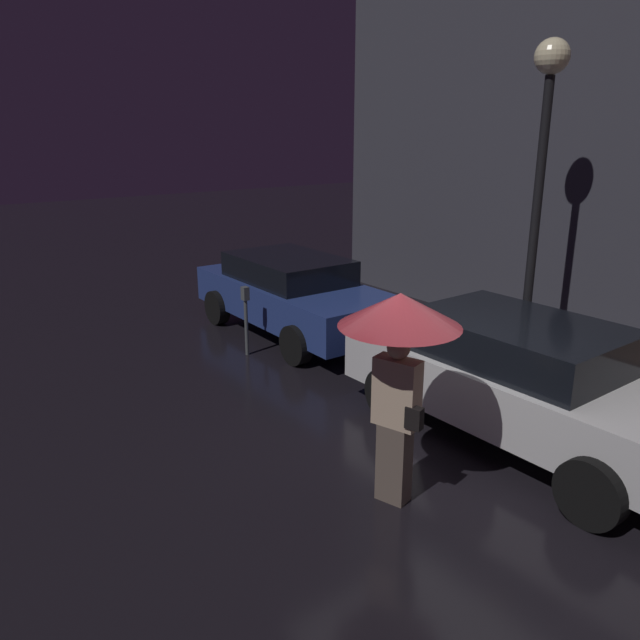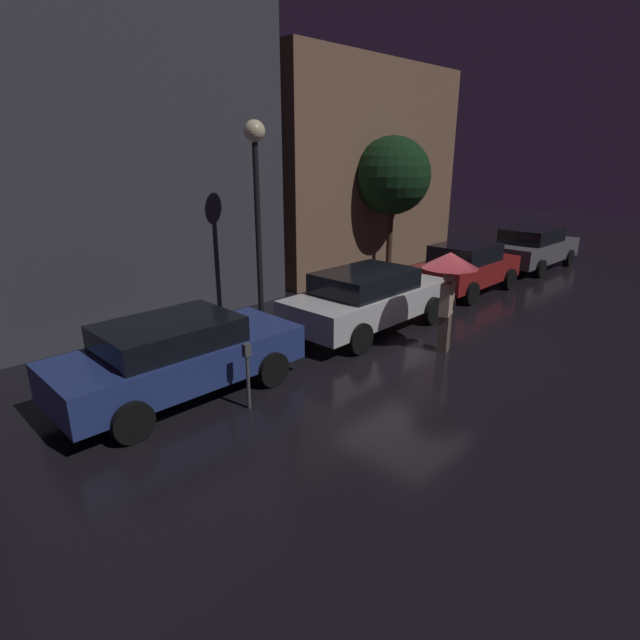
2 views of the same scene
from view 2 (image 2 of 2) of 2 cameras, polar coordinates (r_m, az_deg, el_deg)
The scene contains 11 objects.
ground_plane at distance 11.53m, azimuth 10.18°, elevation -2.73°, with size 60.00×60.00×0.00m, color black.
building_facade_left at distance 13.68m, azimuth -22.92°, elevation 19.58°, with size 8.24×3.00×9.41m.
building_facade_right at distance 19.08m, azimuth 3.97°, elevation 16.75°, with size 8.62×3.00×7.14m.
parked_car_blue at distance 9.11m, azimuth -15.93°, elevation -3.88°, with size 4.37×1.98×1.42m.
parked_car_white at distance 12.16m, azimuth 5.53°, elevation 2.53°, with size 4.61×2.04×1.49m.
parked_car_red at distance 16.20m, azimuth 16.36°, elevation 5.84°, with size 3.94×1.92×1.51m.
parked_car_grey at distance 20.57m, azimuth 23.04°, elevation 7.66°, with size 4.40×2.04×1.51m.
pedestrian_with_umbrella at distance 10.78m, azimuth 14.55°, elevation 5.30°, with size 1.18×1.18×2.19m.
parking_meter at distance 8.37m, azimuth -8.29°, elevation -5.53°, with size 0.12×0.10×1.17m.
street_lamp_near at distance 12.16m, azimuth -7.31°, elevation 15.92°, with size 0.50×0.50×4.85m.
street_tree at distance 17.41m, azimuth 8.26°, elevation 15.97°, with size 2.55×2.55×4.71m.
Camera 2 is at (-8.94, -6.02, 4.10)m, focal length 28.00 mm.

